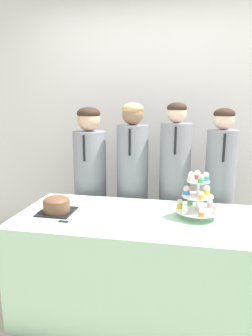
{
  "coord_description": "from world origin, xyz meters",
  "views": [
    {
      "loc": [
        0.25,
        -1.54,
        1.5
      ],
      "look_at": [
        -0.14,
        0.43,
        1.07
      ],
      "focal_mm": 32.0,
      "sensor_mm": 36.0,
      "label": 1
    }
  ],
  "objects_px": {
    "round_cake": "(57,204)",
    "student_1": "(132,193)",
    "cupcake_stand": "(197,197)",
    "student_2": "(174,196)",
    "student_0": "(91,192)",
    "cake_knife": "(69,222)",
    "student_3": "(219,200)"
  },
  "relations": [
    {
      "from": "round_cake",
      "to": "cake_knife",
      "type": "relative_size",
      "value": 1.06
    },
    {
      "from": "cake_knife",
      "to": "student_0",
      "type": "relative_size",
      "value": 0.15
    },
    {
      "from": "cake_knife",
      "to": "student_1",
      "type": "xyz_separation_m",
      "value": [
        0.28,
        0.8,
        -0.02
      ]
    },
    {
      "from": "round_cake",
      "to": "student_1",
      "type": "distance_m",
      "value": 0.77
    },
    {
      "from": "round_cake",
      "to": "student_1",
      "type": "relative_size",
      "value": 0.16
    },
    {
      "from": "cupcake_stand",
      "to": "student_0",
      "type": "height_order",
      "value": "student_0"
    },
    {
      "from": "student_1",
      "to": "student_3",
      "type": "relative_size",
      "value": 1.03
    },
    {
      "from": "cupcake_stand",
      "to": "student_2",
      "type": "xyz_separation_m",
      "value": [
        -0.17,
        0.53,
        -0.17
      ]
    },
    {
      "from": "student_0",
      "to": "student_2",
      "type": "height_order",
      "value": "student_2"
    },
    {
      "from": "round_cake",
      "to": "cake_knife",
      "type": "distance_m",
      "value": 0.24
    },
    {
      "from": "round_cake",
      "to": "student_3",
      "type": "bearing_deg",
      "value": 28.26
    },
    {
      "from": "round_cake",
      "to": "student_0",
      "type": "relative_size",
      "value": 0.16
    },
    {
      "from": "student_0",
      "to": "student_2",
      "type": "bearing_deg",
      "value": -0.0
    },
    {
      "from": "round_cake",
      "to": "cupcake_stand",
      "type": "xyz_separation_m",
      "value": [
        0.97,
        0.1,
        0.09
      ]
    },
    {
      "from": "student_0",
      "to": "cake_knife",
      "type": "bearing_deg",
      "value": -82.09
    },
    {
      "from": "round_cake",
      "to": "student_1",
      "type": "height_order",
      "value": "student_1"
    },
    {
      "from": "student_2",
      "to": "student_3",
      "type": "height_order",
      "value": "student_2"
    },
    {
      "from": "cake_knife",
      "to": "cupcake_stand",
      "type": "relative_size",
      "value": 0.71
    },
    {
      "from": "cake_knife",
      "to": "student_3",
      "type": "distance_m",
      "value": 1.29
    },
    {
      "from": "round_cake",
      "to": "student_0",
      "type": "bearing_deg",
      "value": 85.71
    },
    {
      "from": "cake_knife",
      "to": "student_0",
      "type": "distance_m",
      "value": 0.8
    },
    {
      "from": "cake_knife",
      "to": "cupcake_stand",
      "type": "distance_m",
      "value": 0.86
    },
    {
      "from": "round_cake",
      "to": "cupcake_stand",
      "type": "relative_size",
      "value": 0.75
    },
    {
      "from": "student_0",
      "to": "student_3",
      "type": "bearing_deg",
      "value": -0.0
    },
    {
      "from": "cake_knife",
      "to": "student_0",
      "type": "xyz_separation_m",
      "value": [
        -0.11,
        0.8,
        -0.03
      ]
    },
    {
      "from": "round_cake",
      "to": "cake_knife",
      "type": "bearing_deg",
      "value": -46.23
    },
    {
      "from": "student_0",
      "to": "student_2",
      "type": "relative_size",
      "value": 0.98
    },
    {
      "from": "cake_knife",
      "to": "student_1",
      "type": "bearing_deg",
      "value": 76.25
    },
    {
      "from": "student_0",
      "to": "student_1",
      "type": "xyz_separation_m",
      "value": [
        0.39,
        -0.0,
        0.01
      ]
    },
    {
      "from": "cake_knife",
      "to": "student_2",
      "type": "relative_size",
      "value": 0.15
    },
    {
      "from": "student_1",
      "to": "student_0",
      "type": "bearing_deg",
      "value": 180.0
    },
    {
      "from": "student_1",
      "to": "student_3",
      "type": "distance_m",
      "value": 0.74
    }
  ]
}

